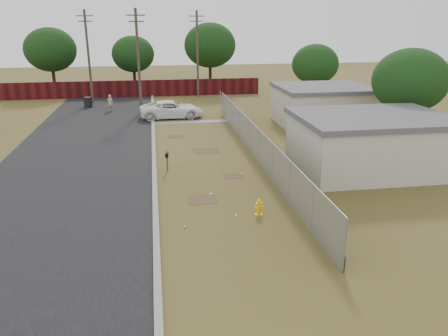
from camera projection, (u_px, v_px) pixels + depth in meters
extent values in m
plane|color=brown|center=(207.00, 166.00, 25.30)|extent=(120.00, 120.00, 0.00)
cube|color=black|center=(91.00, 136.00, 31.66)|extent=(9.00, 60.00, 0.02)
cube|color=gray|center=(153.00, 133.00, 32.31)|extent=(0.25, 60.00, 0.12)
cube|color=gray|center=(190.00, 122.00, 36.05)|extent=(6.20, 1.00, 0.03)
cylinder|color=gray|center=(345.00, 247.00, 14.23)|extent=(0.06, 0.06, 2.00)
cylinder|color=gray|center=(313.00, 209.00, 17.03)|extent=(0.06, 0.06, 2.00)
cylinder|color=gray|center=(290.00, 183.00, 19.84)|extent=(0.06, 0.06, 2.00)
cylinder|color=gray|center=(273.00, 162.00, 22.64)|extent=(0.06, 0.06, 2.00)
cylinder|color=gray|center=(259.00, 147.00, 25.45)|extent=(0.06, 0.06, 2.00)
cylinder|color=gray|center=(248.00, 134.00, 28.25)|extent=(0.06, 0.06, 2.00)
cylinder|color=gray|center=(239.00, 124.00, 31.06)|extent=(0.06, 0.06, 2.00)
cylinder|color=gray|center=(232.00, 115.00, 33.86)|extent=(0.06, 0.06, 2.00)
cylinder|color=gray|center=(226.00, 108.00, 36.67)|extent=(0.06, 0.06, 2.00)
cylinder|color=gray|center=(220.00, 102.00, 39.47)|extent=(0.06, 0.06, 2.00)
cylinder|color=gray|center=(256.00, 126.00, 26.06)|extent=(0.04, 26.00, 0.04)
cube|color=gray|center=(255.00, 142.00, 26.38)|extent=(0.01, 26.00, 2.00)
cube|color=black|center=(256.00, 153.00, 26.62)|extent=(0.03, 26.00, 0.60)
cube|color=#4A0F12|center=(124.00, 89.00, 47.49)|extent=(30.00, 0.12, 1.80)
cylinder|color=#4D4033|center=(139.00, 62.00, 38.22)|extent=(0.24, 0.24, 9.00)
cube|color=#4D4033|center=(136.00, 15.00, 36.96)|extent=(1.60, 0.10, 0.10)
cube|color=#4D4033|center=(136.00, 21.00, 37.12)|extent=(1.30, 0.10, 0.10)
cylinder|color=#4D4033|center=(89.00, 58.00, 43.08)|extent=(0.24, 0.24, 9.00)
cube|color=#4D4033|center=(85.00, 16.00, 41.82)|extent=(1.60, 0.10, 0.10)
cube|color=#4D4033|center=(85.00, 21.00, 41.98)|extent=(1.30, 0.10, 0.10)
cylinder|color=#4D4033|center=(197.00, 55.00, 46.60)|extent=(0.24, 0.24, 9.00)
cube|color=#4D4033|center=(197.00, 16.00, 45.34)|extent=(1.60, 0.10, 0.10)
cube|color=#4D4033|center=(197.00, 21.00, 45.50)|extent=(1.30, 0.10, 0.10)
cube|color=beige|center=(371.00, 145.00, 24.34)|extent=(8.00, 6.00, 2.80)
cube|color=#535358|center=(374.00, 118.00, 23.84)|extent=(8.32, 6.24, 0.30)
cube|color=beige|center=(323.00, 107.00, 34.84)|extent=(7.00, 6.00, 2.80)
cube|color=#535358|center=(325.00, 88.00, 34.35)|extent=(7.28, 6.24, 0.30)
cylinder|color=black|center=(54.00, 79.00, 49.79)|extent=(0.36, 0.36, 3.30)
ellipsoid|color=black|center=(50.00, 50.00, 48.75)|extent=(5.70, 5.70, 4.84)
cylinder|color=black|center=(135.00, 78.00, 52.14)|extent=(0.36, 0.36, 2.86)
ellipsoid|color=black|center=(133.00, 54.00, 51.24)|extent=(4.94, 4.94, 4.20)
cylinder|color=black|center=(210.00, 75.00, 52.45)|extent=(0.36, 0.36, 3.52)
ellipsoid|color=black|center=(210.00, 45.00, 51.35)|extent=(6.08, 6.08, 5.17)
cylinder|color=black|center=(313.00, 91.00, 43.66)|extent=(0.36, 0.36, 2.64)
ellipsoid|color=black|center=(315.00, 64.00, 42.83)|extent=(4.56, 4.56, 3.88)
cylinder|color=black|center=(405.00, 122.00, 29.75)|extent=(0.36, 0.36, 2.86)
ellipsoid|color=black|center=(410.00, 80.00, 28.85)|extent=(4.94, 4.94, 4.20)
cylinder|color=yellow|center=(259.00, 214.00, 18.89)|extent=(0.32, 0.32, 0.05)
cylinder|color=yellow|center=(259.00, 209.00, 18.80)|extent=(0.23, 0.23, 0.52)
cylinder|color=yellow|center=(259.00, 203.00, 18.72)|extent=(0.29, 0.29, 0.05)
sphere|color=yellow|center=(259.00, 202.00, 18.70)|extent=(0.22, 0.22, 0.21)
cylinder|color=yellow|center=(259.00, 199.00, 18.66)|extent=(0.04, 0.04, 0.05)
cylinder|color=yellow|center=(256.00, 208.00, 18.76)|extent=(0.09, 0.10, 0.10)
cylinder|color=yellow|center=(262.00, 207.00, 18.81)|extent=(0.09, 0.10, 0.10)
cylinder|color=yellow|center=(260.00, 209.00, 18.67)|extent=(0.13, 0.11, 0.13)
cube|color=brown|center=(167.00, 163.00, 24.26)|extent=(0.09, 0.09, 0.90)
cube|color=black|center=(167.00, 155.00, 24.10)|extent=(0.20, 0.45, 0.16)
cylinder|color=black|center=(167.00, 154.00, 24.08)|extent=(0.20, 0.45, 0.16)
cube|color=#AF0C0E|center=(167.00, 156.00, 23.88)|extent=(0.02, 0.04, 0.09)
imported|color=white|center=(171.00, 109.00, 37.41)|extent=(5.45, 2.72, 1.48)
imported|color=tan|center=(110.00, 103.00, 40.23)|extent=(0.62, 0.47, 1.52)
cube|color=black|center=(88.00, 103.00, 42.04)|extent=(0.74, 0.74, 0.94)
cube|color=black|center=(88.00, 97.00, 41.89)|extent=(0.81, 0.81, 0.08)
cylinder|color=black|center=(90.00, 107.00, 41.85)|extent=(0.11, 0.20, 0.20)
cylinder|color=white|center=(236.00, 215.00, 18.78)|extent=(0.10, 0.12, 0.07)
cylinder|color=#ADADB2|center=(211.00, 194.00, 21.04)|extent=(0.12, 0.10, 0.07)
cylinder|color=white|center=(242.00, 174.00, 23.82)|extent=(0.08, 0.10, 0.07)
cylinder|color=#ADADB2|center=(185.00, 227.00, 17.68)|extent=(0.08, 0.11, 0.07)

